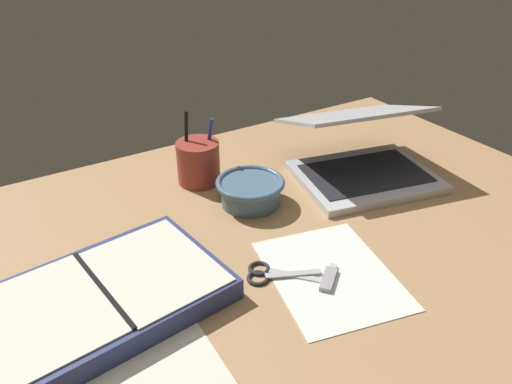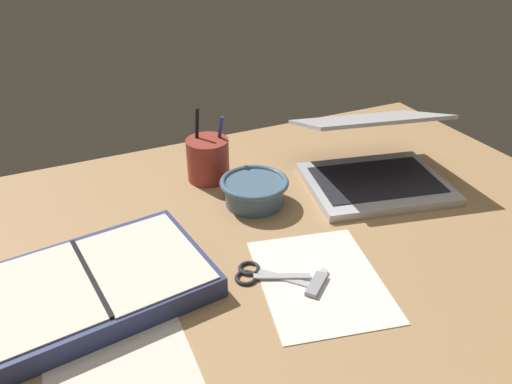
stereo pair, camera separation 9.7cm
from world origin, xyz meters
TOP-DOWN VIEW (x-y plane):
  - desk_top at (0.00, 0.00)cm, footprint 140.00×100.00cm
  - laptop at (30.29, 11.60)cm, footprint 36.54×37.31cm
  - bowl at (1.99, 14.24)cm, footprint 14.59×14.59cm
  - pen_cup at (-2.97, 28.70)cm, footprint 9.67×9.67cm
  - planner at (-34.04, -0.69)cm, footprint 39.65×28.48cm
  - scissors at (-7.86, -7.58)cm, footprint 12.24×10.63cm
  - paper_sheet_front at (1.57, -13.31)cm, footprint 25.41×29.79cm
  - paper_sheet_beside_planner at (-33.36, -18.00)cm, footprint 20.72×25.01cm
  - usb_drive at (0.31, -14.42)cm, footprint 6.57×5.82cm

SIDE VIEW (x-z plane):
  - desk_top at x=0.00cm, z-range 0.00..2.00cm
  - paper_sheet_front at x=1.57cm, z-range 2.00..2.16cm
  - paper_sheet_beside_planner at x=-33.36cm, z-range 2.00..2.16cm
  - scissors at x=-7.86cm, z-range 1.94..2.74cm
  - usb_drive at x=0.31cm, z-range 2.00..3.00cm
  - planner at x=-34.04cm, z-range 1.91..6.17cm
  - bowl at x=1.99cm, z-range 2.32..7.94cm
  - pen_cup at x=-2.97cm, z-range -1.25..15.16cm
  - laptop at x=30.29cm, z-range -1.35..15.82cm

